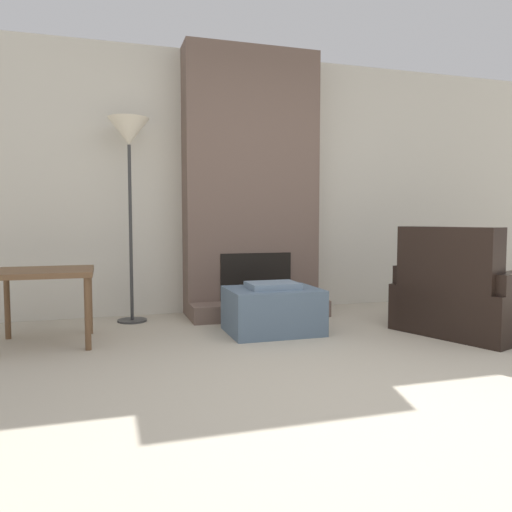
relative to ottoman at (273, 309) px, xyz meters
name	(u,v)px	position (x,y,z in m)	size (l,w,h in m)	color
ground_plane	(387,397)	(0.09, -1.61, -0.19)	(24.00, 24.00, 0.00)	#B2A893
wall_back	(246,184)	(0.09, 1.12, 1.11)	(8.03, 0.06, 2.60)	beige
fireplace	(252,190)	(0.09, 0.91, 1.04)	(1.33, 0.64, 2.60)	brown
ottoman	(273,309)	(0.00, 0.00, 0.00)	(0.75, 0.58, 0.42)	slate
armchair	(469,301)	(1.57, -0.46, 0.07)	(1.30, 1.27, 0.88)	black
side_table	(45,279)	(-1.76, 0.13, 0.30)	(0.69, 0.62, 0.57)	brown
floor_lamp_left	(129,143)	(-1.09, 0.80, 1.43)	(0.37, 0.37, 1.85)	#333333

